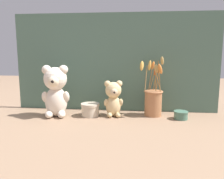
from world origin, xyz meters
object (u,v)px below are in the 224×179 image
at_px(teddy_bear_large, 56,90).
at_px(teddy_bear_medium, 113,98).
at_px(flower_vase, 153,98).
at_px(decorative_tin_short, 90,110).
at_px(decorative_tin_tall, 181,115).

distance_m(teddy_bear_large, teddy_bear_medium, 0.33).
bearing_deg(teddy_bear_large, teddy_bear_medium, 7.04).
height_order(teddy_bear_medium, flower_vase, flower_vase).
bearing_deg(teddy_bear_large, flower_vase, 8.30).
bearing_deg(teddy_bear_medium, teddy_bear_large, -172.96).
relative_size(flower_vase, decorative_tin_short, 3.23).
xyz_separation_m(teddy_bear_large, flower_vase, (0.55, 0.08, -0.05)).
distance_m(teddy_bear_medium, flower_vase, 0.23).
distance_m(flower_vase, decorative_tin_tall, 0.18).
distance_m(decorative_tin_tall, decorative_tin_short, 0.51).
bearing_deg(decorative_tin_tall, flower_vase, 159.27).
xyz_separation_m(teddy_bear_medium, decorative_tin_short, (-0.13, -0.01, -0.07)).
relative_size(teddy_bear_medium, decorative_tin_short, 1.94).
bearing_deg(flower_vase, decorative_tin_short, -171.77).
bearing_deg(flower_vase, decorative_tin_tall, -20.73).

